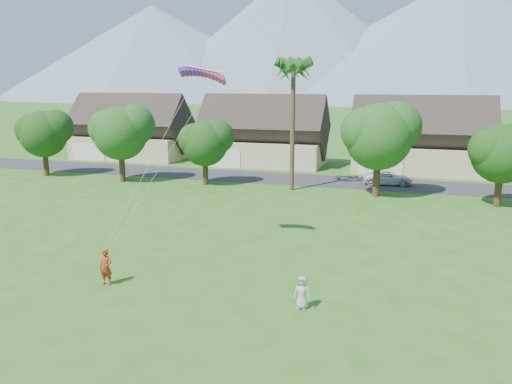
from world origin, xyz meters
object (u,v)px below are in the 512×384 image
at_px(parked_car, 388,178).
at_px(parafoil_kite, 203,72).
at_px(watcher, 302,292).
at_px(kite_flyer, 106,267).

height_order(parked_car, parafoil_kite, parafoil_kite).
bearing_deg(watcher, parked_car, 91.44).
bearing_deg(watcher, kite_flyer, -172.73).
distance_m(watcher, parafoil_kite, 13.86).
height_order(kite_flyer, parked_car, kite_flyer).
bearing_deg(kite_flyer, parafoil_kite, 62.23).
bearing_deg(watcher, parafoil_kite, 145.44).
bearing_deg(kite_flyer, parked_car, 63.98).
xyz_separation_m(watcher, parked_car, (2.55, 30.81, -0.09)).
distance_m(kite_flyer, parafoil_kite, 12.10).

